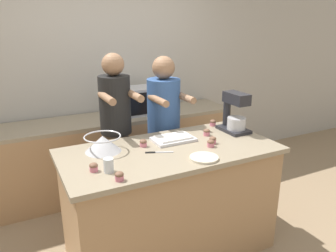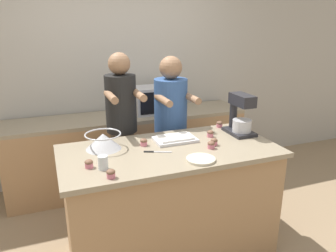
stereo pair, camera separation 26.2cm
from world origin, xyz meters
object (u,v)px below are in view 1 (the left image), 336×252
at_px(person_right, 164,132).
at_px(cupcake_1, 213,140).
at_px(cupcake_5, 207,132).
at_px(baking_tray, 173,139).
at_px(cupcake_3, 143,143).
at_px(drinking_glass, 109,165).
at_px(mixing_bowl, 103,143).
at_px(small_plate, 204,158).
at_px(knife, 157,152).
at_px(cupcake_6, 211,143).
at_px(person_left, 117,136).
at_px(stand_mixer, 235,114).
at_px(microwave_oven, 141,100).
at_px(cupcake_0, 119,176).
at_px(cupcake_4, 94,167).
at_px(cupcake_2, 213,123).

height_order(person_right, cupcake_1, person_right).
bearing_deg(cupcake_5, baking_tray, 176.89).
bearing_deg(cupcake_3, drinking_glass, -139.67).
relative_size(mixing_bowl, cupcake_1, 4.71).
relative_size(small_plate, knife, 1.04).
height_order(small_plate, knife, small_plate).
relative_size(drinking_glass, cupcake_6, 1.61).
relative_size(small_plate, cupcake_1, 3.52).
height_order(person_left, knife, person_left).
distance_m(person_right, stand_mixer, 0.75).
distance_m(small_plate, cupcake_3, 0.54).
xyz_separation_m(person_left, drinking_glass, (-0.33, -0.84, 0.11)).
xyz_separation_m(microwave_oven, cupcake_0, (-0.85, -1.68, -0.06)).
distance_m(baking_tray, cupcake_5, 0.33).
relative_size(knife, cupcake_4, 3.39).
height_order(baking_tray, cupcake_0, cupcake_0).
relative_size(person_right, cupcake_5, 26.33).
height_order(mixing_bowl, microwave_oven, microwave_oven).
relative_size(person_right, baking_tray, 4.58).
bearing_deg(cupcake_3, cupcake_0, -127.35).
xyz_separation_m(mixing_bowl, cupcake_3, (0.32, -0.05, -0.04)).
height_order(cupcake_1, cupcake_3, same).
height_order(cupcake_3, cupcake_5, same).
relative_size(baking_tray, cupcake_5, 5.75).
xyz_separation_m(cupcake_0, cupcake_4, (-0.11, 0.21, 0.00)).
xyz_separation_m(person_left, microwave_oven, (0.54, 0.69, 0.15)).
bearing_deg(stand_mixer, drinking_glass, -166.32).
relative_size(cupcake_3, cupcake_5, 1.00).
bearing_deg(microwave_oven, cupcake_2, -70.34).
height_order(drinking_glass, knife, drinking_glass).
bearing_deg(cupcake_4, cupcake_0, -61.88).
bearing_deg(cupcake_1, cupcake_0, -162.64).
height_order(stand_mixer, cupcake_2, stand_mixer).
bearing_deg(microwave_oven, mixing_bowl, -124.86).
bearing_deg(mixing_bowl, stand_mixer, -3.14).
xyz_separation_m(person_right, mixing_bowl, (-0.76, -0.45, 0.17)).
bearing_deg(person_right, drinking_glass, -134.70).
height_order(microwave_oven, cupcake_3, microwave_oven).
bearing_deg(cupcake_6, cupcake_2, 53.96).
relative_size(cupcake_0, cupcake_5, 1.00).
distance_m(cupcake_4, cupcake_5, 1.13).
bearing_deg(stand_mixer, cupcake_5, 177.42).
bearing_deg(cupcake_0, baking_tray, 37.27).
bearing_deg(person_right, cupcake_3, -130.85).
bearing_deg(cupcake_2, baking_tray, -160.08).
height_order(knife, cupcake_4, cupcake_4).
height_order(person_left, person_right, person_left).
height_order(cupcake_3, cupcake_4, same).
bearing_deg(baking_tray, microwave_oven, 80.84).
xyz_separation_m(stand_mixer, microwave_oven, (-0.43, 1.21, -0.08)).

